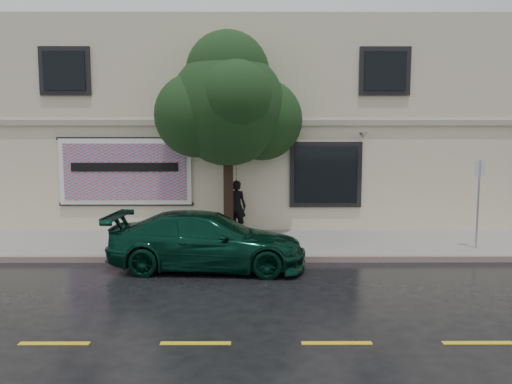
{
  "coord_description": "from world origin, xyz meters",
  "views": [
    {
      "loc": [
        0.92,
        -10.93,
        3.24
      ],
      "look_at": [
        0.96,
        2.2,
        1.71
      ],
      "focal_mm": 35.0,
      "sensor_mm": 36.0,
      "label": 1
    }
  ],
  "objects_px": {
    "car": "(208,241)",
    "fire_hydrant": "(162,237)",
    "street_tree": "(228,108)",
    "pedestrian": "(237,206)"
  },
  "relations": [
    {
      "from": "car",
      "to": "fire_hydrant",
      "type": "bearing_deg",
      "value": 57.96
    },
    {
      "from": "fire_hydrant",
      "to": "pedestrian",
      "type": "bearing_deg",
      "value": 72.43
    },
    {
      "from": "car",
      "to": "street_tree",
      "type": "bearing_deg",
      "value": -1.69
    },
    {
      "from": "pedestrian",
      "to": "street_tree",
      "type": "xyz_separation_m",
      "value": [
        -0.24,
        -0.4,
        3.03
      ]
    },
    {
      "from": "car",
      "to": "street_tree",
      "type": "relative_size",
      "value": 0.84
    },
    {
      "from": "pedestrian",
      "to": "street_tree",
      "type": "height_order",
      "value": "street_tree"
    },
    {
      "from": "street_tree",
      "to": "fire_hydrant",
      "type": "distance_m",
      "value": 4.48
    },
    {
      "from": "pedestrian",
      "to": "street_tree",
      "type": "bearing_deg",
      "value": 76.75
    },
    {
      "from": "fire_hydrant",
      "to": "car",
      "type": "bearing_deg",
      "value": -19.98
    },
    {
      "from": "car",
      "to": "fire_hydrant",
      "type": "distance_m",
      "value": 1.59
    }
  ]
}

